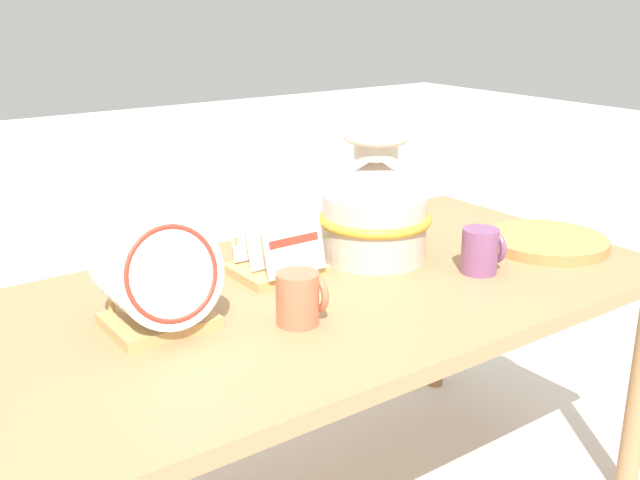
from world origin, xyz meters
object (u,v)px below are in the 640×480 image
object	(u,v)px
mug_terracotta_glaze	(300,298)
dish_rack_round_plates	(158,280)
ceramic_vase	(375,206)
dish_rack_square_plates	(276,254)
wicker_charger_stack	(546,241)
mug_plum_glaze	(481,250)

from	to	relation	value
mug_terracotta_glaze	dish_rack_round_plates	bearing A→B (deg)	148.66
ceramic_vase	dish_rack_round_plates	xyz separation A→B (m)	(-0.59, -0.07, -0.03)
dish_rack_round_plates	dish_rack_square_plates	distance (m)	0.36
ceramic_vase	wicker_charger_stack	distance (m)	0.47
ceramic_vase	dish_rack_square_plates	size ratio (longest dim) A/B	1.58
ceramic_vase	mug_terracotta_glaze	size ratio (longest dim) A/B	2.95
dish_rack_square_plates	mug_plum_glaze	size ratio (longest dim) A/B	1.86
wicker_charger_stack	mug_plum_glaze	distance (m)	0.28
ceramic_vase	dish_rack_round_plates	world-z (taller)	ceramic_vase
dish_rack_square_plates	dish_rack_round_plates	bearing A→B (deg)	-161.08
dish_rack_round_plates	ceramic_vase	bearing A→B (deg)	6.60
dish_rack_round_plates	mug_terracotta_glaze	world-z (taller)	dish_rack_round_plates
ceramic_vase	mug_plum_glaze	xyz separation A→B (m)	(0.14, -0.22, -0.08)
dish_rack_round_plates	mug_terracotta_glaze	xyz separation A→B (m)	(0.23, -0.14, -0.04)
dish_rack_square_plates	mug_terracotta_glaze	size ratio (longest dim) A/B	1.86
wicker_charger_stack	mug_plum_glaze	bearing A→B (deg)	-174.36
ceramic_vase	mug_plum_glaze	distance (m)	0.27
mug_plum_glaze	dish_rack_round_plates	bearing A→B (deg)	168.24
wicker_charger_stack	mug_terracotta_glaze	world-z (taller)	mug_terracotta_glaze
dish_rack_square_plates	mug_terracotta_glaze	distance (m)	0.28
mug_plum_glaze	wicker_charger_stack	bearing A→B (deg)	5.64
ceramic_vase	mug_terracotta_glaze	world-z (taller)	ceramic_vase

